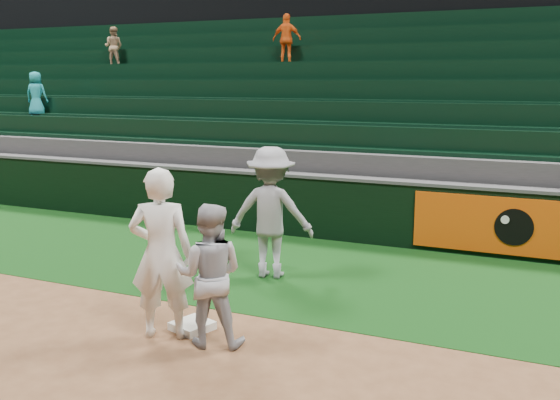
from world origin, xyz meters
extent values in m
plane|color=brown|center=(0.00, 0.00, 0.00)|extent=(70.00, 70.00, 0.00)
cube|color=black|center=(0.00, 3.00, 0.00)|extent=(36.00, 4.20, 0.01)
cube|color=white|center=(-0.06, 0.19, 0.05)|extent=(0.55, 0.55, 0.10)
imported|color=white|center=(-0.27, -0.12, 1.04)|extent=(0.89, 0.75, 2.08)
imported|color=#A7A9B2|center=(0.37, -0.08, 0.85)|extent=(0.98, 0.86, 1.69)
imported|color=gray|center=(-0.05, 2.54, 1.04)|extent=(1.45, 1.00, 2.06)
cube|color=black|center=(0.00, 5.20, 0.60)|extent=(36.00, 0.35, 1.20)
cube|color=#D84C0A|center=(3.00, 5.01, 0.60)|extent=(2.60, 0.05, 1.00)
cylinder|color=black|center=(3.40, 4.98, 0.60)|extent=(0.64, 0.02, 0.64)
cylinder|color=white|center=(3.25, 4.96, 0.72)|extent=(0.14, 0.02, 0.14)
cube|color=#424244|center=(0.00, 5.20, 1.22)|extent=(36.00, 0.40, 0.06)
cube|color=#323234|center=(0.00, 5.92, 0.82)|extent=(36.00, 0.85, 1.65)
cube|color=black|center=(0.00, 6.18, 1.90)|extent=(36.00, 0.14, 0.50)
cube|color=black|center=(0.00, 6.01, 1.69)|extent=(36.00, 0.45, 0.08)
cube|color=#323234|center=(0.00, 6.78, 1.05)|extent=(36.00, 0.85, 2.10)
cube|color=black|center=(0.00, 7.03, 2.35)|extent=(36.00, 0.14, 0.50)
cube|color=black|center=(0.00, 6.86, 2.14)|extent=(36.00, 0.45, 0.08)
cube|color=#323234|center=(0.00, 7.62, 1.27)|extent=(36.00, 0.85, 2.55)
cube|color=black|center=(0.00, 7.88, 2.80)|extent=(36.00, 0.14, 0.50)
cube|color=black|center=(0.00, 7.71, 2.59)|extent=(36.00, 0.45, 0.08)
cube|color=#323234|center=(0.00, 8.47, 1.50)|extent=(36.00, 0.85, 3.00)
cube|color=black|center=(0.00, 8.73, 3.25)|extent=(36.00, 0.14, 0.50)
cube|color=black|center=(0.00, 8.56, 3.04)|extent=(36.00, 0.45, 0.08)
cube|color=#323234|center=(0.00, 9.32, 1.73)|extent=(36.00, 0.85, 3.45)
cube|color=black|center=(0.00, 9.58, 3.70)|extent=(36.00, 0.14, 0.50)
cube|color=black|center=(0.00, 9.41, 3.49)|extent=(36.00, 0.45, 0.08)
cube|color=#323234|center=(0.00, 10.18, 1.95)|extent=(36.00, 0.85, 3.90)
cube|color=black|center=(0.00, 10.43, 4.15)|extent=(36.00, 0.14, 0.50)
cube|color=black|center=(0.00, 10.26, 3.94)|extent=(36.00, 0.45, 0.08)
cube|color=#323234|center=(0.00, 11.02, 2.17)|extent=(36.00, 0.85, 4.35)
cube|color=black|center=(0.00, 11.28, 4.60)|extent=(36.00, 0.14, 0.50)
cube|color=black|center=(0.00, 11.11, 4.39)|extent=(36.00, 0.45, 0.08)
imported|color=teal|center=(-8.86, 6.73, 2.69)|extent=(0.65, 0.51, 1.18)
imported|color=orange|center=(-2.66, 9.28, 4.10)|extent=(0.79, 0.39, 1.30)
imported|color=tan|center=(-8.25, 9.28, 4.02)|extent=(0.64, 0.55, 1.15)
camera|label=1|loc=(3.91, -6.10, 3.08)|focal=40.00mm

